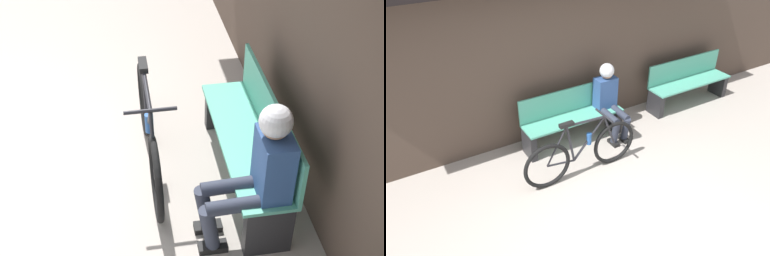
# 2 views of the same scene
# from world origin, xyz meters

# --- Properties ---
(park_bench_near) EXTENTS (1.64, 0.42, 0.86)m
(park_bench_near) POSITION_xyz_m (0.31, 2.21, 0.40)
(park_bench_near) COLOR #51A88E
(park_bench_near) RESTS_ON ground_plane
(bicycle) EXTENTS (1.76, 0.40, 0.92)m
(bicycle) POSITION_xyz_m (0.01, 1.40, 0.37)
(bicycle) COLOR black
(bicycle) RESTS_ON ground_plane
(person_seated) EXTENTS (0.34, 0.66, 1.21)m
(person_seated) POSITION_xyz_m (0.92, 2.09, 0.69)
(person_seated) COLOR #2D3342
(person_seated) RESTS_ON ground_plane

